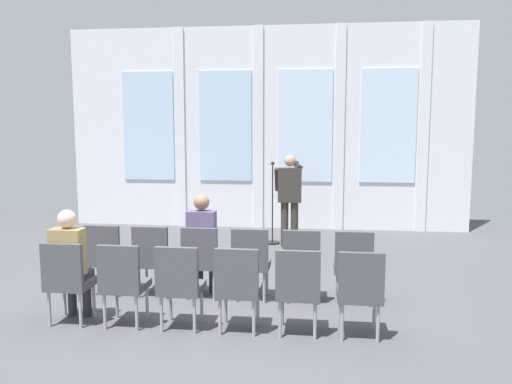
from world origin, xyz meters
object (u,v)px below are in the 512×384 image
(chair_r0_c3, at_px, (251,259))
(chair_r0_c1, at_px, (153,256))
(chair_r0_c4, at_px, (301,261))
(chair_r0_c2, at_px, (201,258))
(chair_r1_c1, at_px, (123,280))
(audience_r0_c2, at_px, (203,240))
(audience_r1_c0, at_px, (70,260))
(chair_r0_c5, at_px, (353,262))
(chair_r1_c0, at_px, (67,278))
(speaker, at_px, (290,193))
(chair_r1_c5, at_px, (360,288))
(chair_r1_c4, at_px, (298,286))
(mic_stand, at_px, (272,226))
(chair_r1_c3, at_px, (238,284))
(chair_r1_c2, at_px, (180,282))
(chair_r0_c0, at_px, (106,255))

(chair_r0_c3, bearing_deg, chair_r0_c1, 180.00)
(chair_r0_c4, bearing_deg, chair_r0_c2, 180.00)
(chair_r0_c3, xyz_separation_m, chair_r1_c1, (-1.27, -1.04, 0.00))
(audience_r0_c2, relative_size, audience_r1_c0, 1.04)
(chair_r0_c5, bearing_deg, chair_r0_c3, 180.00)
(chair_r1_c0, bearing_deg, chair_r0_c5, 18.03)
(speaker, distance_m, chair_r1_c5, 4.22)
(chair_r1_c1, bearing_deg, audience_r1_c0, 172.54)
(chair_r0_c4, bearing_deg, audience_r1_c0, -159.49)
(audience_r0_c2, bearing_deg, chair_r0_c3, -7.18)
(chair_r0_c3, height_order, chair_r1_c4, same)
(chair_r0_c1, relative_size, chair_r0_c3, 1.00)
(speaker, distance_m, chair_r1_c1, 4.40)
(audience_r1_c0, relative_size, chair_r1_c1, 1.37)
(chair_r0_c1, xyz_separation_m, chair_r0_c4, (1.91, 0.00, 0.00))
(chair_r1_c5, bearing_deg, mic_stand, 106.83)
(chair_r1_c3, xyz_separation_m, chair_r1_c4, (0.64, 0.00, 0.00))
(chair_r1_c0, bearing_deg, mic_stand, 66.02)
(chair_r0_c2, bearing_deg, chair_r1_c0, -140.86)
(chair_r0_c4, height_order, chair_r1_c2, same)
(chair_r1_c4, bearing_deg, audience_r1_c0, 178.13)
(chair_r0_c1, height_order, chair_r1_c3, same)
(mic_stand, bearing_deg, chair_r0_c0, -120.45)
(audience_r0_c2, height_order, chair_r1_c5, audience_r0_c2)
(chair_r1_c1, bearing_deg, audience_r0_c2, 60.31)
(chair_r0_c3, height_order, chair_r1_c2, same)
(audience_r1_c0, distance_m, chair_r1_c4, 2.55)
(chair_r0_c0, distance_m, chair_r0_c4, 2.54)
(mic_stand, distance_m, chair_r0_c4, 3.29)
(chair_r1_c2, bearing_deg, chair_r1_c5, 0.00)
(chair_r0_c0, bearing_deg, chair_r1_c0, -90.00)
(chair_r0_c0, height_order, audience_r0_c2, audience_r0_c2)
(chair_r1_c5, bearing_deg, chair_r0_c4, 121.57)
(chair_r1_c0, bearing_deg, chair_r1_c1, 0.00)
(audience_r1_c0, xyz_separation_m, chair_r1_c1, (0.64, -0.08, -0.18))
(speaker, distance_m, mic_stand, 0.75)
(audience_r0_c2, relative_size, chair_r1_c3, 1.43)
(chair_r0_c1, bearing_deg, chair_r1_c5, -22.14)
(chair_r0_c3, distance_m, chair_r1_c5, 1.64)
(speaker, relative_size, chair_r0_c1, 1.80)
(chair_r0_c2, bearing_deg, chair_r0_c1, 180.00)
(audience_r0_c2, relative_size, chair_r0_c4, 1.43)
(chair_r1_c2, bearing_deg, audience_r1_c0, 176.26)
(chair_r0_c2, distance_m, chair_r0_c3, 0.64)
(chair_r1_c3, bearing_deg, chair_r1_c0, 180.00)
(chair_r0_c0, distance_m, chair_r0_c3, 1.91)
(chair_r0_c0, xyz_separation_m, audience_r1_c0, (0.00, -0.95, 0.18))
(chair_r0_c0, bearing_deg, mic_stand, 59.55)
(speaker, xyz_separation_m, chair_r0_c1, (-1.59, -3.05, -0.45))
(chair_r1_c2, bearing_deg, audience_r0_c2, 90.00)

